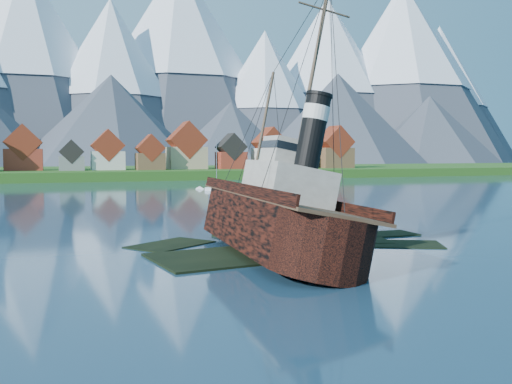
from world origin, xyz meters
name	(u,v)px	position (x,y,z in m)	size (l,w,h in m)	color
ground	(278,250)	(0.00, 0.00, 0.00)	(1400.00, 1400.00, 0.00)	#1C3A50
shoal	(287,248)	(1.78, 2.15, -0.35)	(31.71, 21.24, 1.14)	black
shore_bank	(110,177)	(0.00, 170.00, 0.00)	(600.00, 80.00, 3.20)	#254B15
seawall	(121,181)	(0.00, 132.00, 0.00)	(600.00, 2.50, 2.00)	#3F3D38
town	(9,153)	(-33.12, 152.18, 8.99)	(250.96, 16.69, 17.30)	maroon
mountains	(74,61)	(-0.79, 481.26, 89.34)	(965.00, 340.00, 205.00)	#2D333D
tugboat_wreck	(262,215)	(-1.44, 0.43, 3.22)	(7.53, 32.43, 25.70)	black
sailboat_d	(217,188)	(17.54, 84.21, 0.30)	(7.55, 9.02, 12.93)	silver
sailboat_e	(280,188)	(32.48, 79.89, 0.29)	(8.06, 11.25, 13.14)	silver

